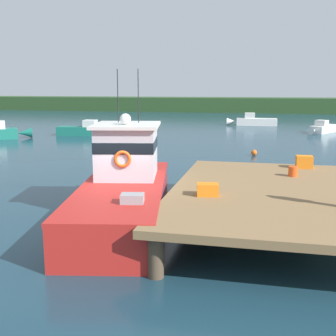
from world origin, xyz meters
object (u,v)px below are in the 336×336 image
(bait_bucket, at_px, (293,171))
(mooring_buoy_inshore, at_px, (254,153))
(main_fishing_boat, at_px, (125,186))
(moored_boat_mid_harbor, at_px, (323,128))
(crate_single_by_cleat, at_px, (304,162))
(crate_single_far, at_px, (208,190))
(mooring_buoy_spare_mooring, at_px, (108,131))
(moored_boat_outer_mooring, at_px, (86,130))
(moored_boat_near_channel, at_px, (253,121))

(bait_bucket, bearing_deg, mooring_buoy_inshore, 97.47)
(main_fishing_boat, bearing_deg, moored_boat_mid_harbor, 71.49)
(main_fishing_boat, height_order, crate_single_by_cleat, main_fishing_boat)
(main_fishing_boat, bearing_deg, crate_single_far, -24.74)
(bait_bucket, bearing_deg, main_fishing_boat, -160.22)
(main_fishing_boat, relative_size, crate_single_by_cleat, 16.61)
(mooring_buoy_inshore, relative_size, mooring_buoy_spare_mooring, 0.93)
(bait_bucket, xyz_separation_m, mooring_buoy_spare_mooring, (-15.03, 22.25, -1.17))
(moored_boat_outer_mooring, bearing_deg, moored_boat_mid_harbor, 18.70)
(crate_single_far, distance_m, moored_boat_near_channel, 36.70)
(moored_boat_outer_mooring, bearing_deg, main_fishing_boat, -63.75)
(mooring_buoy_inshore, bearing_deg, moored_boat_mid_harbor, 68.66)
(moored_boat_outer_mooring, bearing_deg, mooring_buoy_inshore, -28.99)
(moored_boat_outer_mooring, xyz_separation_m, mooring_buoy_inshore, (14.67, -8.13, -0.29))
(bait_bucket, bearing_deg, crate_single_by_cleat, 73.29)
(moored_boat_mid_harbor, bearing_deg, crate_single_far, -102.71)
(bait_bucket, height_order, moored_boat_mid_harbor, bait_bucket)
(crate_single_by_cleat, xyz_separation_m, moored_boat_near_channel, (-2.72, 31.77, -0.96))
(crate_single_far, bearing_deg, main_fishing_boat, 155.26)
(moored_boat_outer_mooring, height_order, mooring_buoy_inshore, moored_boat_outer_mooring)
(moored_boat_outer_mooring, bearing_deg, moored_boat_near_channel, 43.62)
(moored_boat_near_channel, bearing_deg, main_fishing_boat, -95.09)
(bait_bucket, height_order, mooring_buoy_spare_mooring, bait_bucket)
(main_fishing_boat, bearing_deg, mooring_buoy_inshore, 74.67)
(main_fishing_boat, bearing_deg, moored_boat_outer_mooring, 116.25)
(crate_single_by_cleat, xyz_separation_m, mooring_buoy_inshore, (-2.07, 10.29, -1.25))
(moored_boat_mid_harbor, xyz_separation_m, mooring_buoy_spare_mooring, (-19.36, -4.79, -0.22))
(crate_single_far, height_order, mooring_buoy_spare_mooring, crate_single_far)
(bait_bucket, xyz_separation_m, moored_boat_near_channel, (-2.22, 33.43, -0.89))
(moored_boat_near_channel, bearing_deg, mooring_buoy_inshore, -88.25)
(bait_bucket, xyz_separation_m, moored_boat_mid_harbor, (4.33, 27.04, -0.96))
(moored_boat_mid_harbor, relative_size, mooring_buoy_spare_mooring, 11.54)
(bait_bucket, relative_size, moored_boat_outer_mooring, 0.06)
(moored_boat_outer_mooring, bearing_deg, mooring_buoy_spare_mooring, 61.00)
(main_fishing_boat, height_order, mooring_buoy_spare_mooring, main_fishing_boat)
(bait_bucket, bearing_deg, moored_boat_outer_mooring, 128.95)
(bait_bucket, relative_size, moored_boat_mid_harbor, 0.08)
(moored_boat_near_channel, bearing_deg, crate_single_far, -90.44)
(mooring_buoy_inshore, bearing_deg, moored_boat_near_channel, 91.75)
(crate_single_far, height_order, moored_boat_near_channel, crate_single_far)
(moored_boat_outer_mooring, distance_m, mooring_buoy_spare_mooring, 2.50)
(crate_single_by_cleat, height_order, moored_boat_near_channel, crate_single_by_cleat)
(mooring_buoy_spare_mooring, bearing_deg, moored_boat_near_channel, 41.12)
(moored_boat_outer_mooring, height_order, moored_boat_mid_harbor, moored_boat_outer_mooring)
(crate_single_far, height_order, bait_bucket, same)
(main_fishing_boat, distance_m, crate_single_far, 3.18)
(moored_boat_near_channel, bearing_deg, mooring_buoy_spare_mooring, -138.88)
(crate_single_by_cleat, distance_m, moored_boat_outer_mooring, 24.90)
(crate_single_far, bearing_deg, crate_single_by_cleat, 58.58)
(crate_single_far, height_order, mooring_buoy_inshore, crate_single_far)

